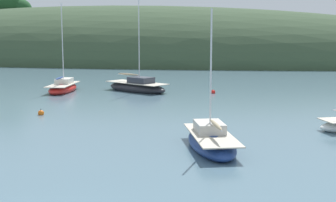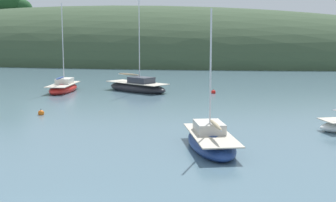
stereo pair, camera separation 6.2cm
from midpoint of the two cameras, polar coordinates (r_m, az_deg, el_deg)
far_shoreline_hill at (r=95.33m, az=-7.88°, el=4.80°), size 150.00×36.00×25.84m
sailboat_white_near at (r=24.68m, az=5.24°, el=-4.81°), size 4.03×6.71×7.38m
sailboat_cream_ketch at (r=48.46m, az=-12.44°, el=1.58°), size 2.94×6.59×8.97m
sailboat_grey_yawl at (r=47.62m, az=-3.66°, el=1.70°), size 7.67×5.92×10.07m
mooring_buoy_inner at (r=46.23m, az=5.52°, el=1.07°), size 0.44×0.44×0.54m
mooring_buoy_channel at (r=35.53m, az=-14.98°, el=-1.41°), size 0.44×0.44×0.54m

